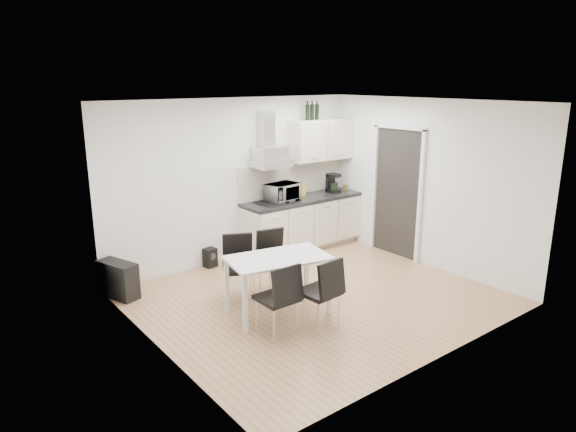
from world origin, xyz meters
The scene contains 15 objects.
ground centered at (0.00, 0.00, 0.00)m, with size 4.50×4.50×0.00m, color tan.
wall_back centered at (0.00, 2.00, 1.30)m, with size 4.50×0.10×2.60m, color white.
wall_front centered at (0.00, -2.00, 1.30)m, with size 4.50×0.10×2.60m, color white.
wall_left centered at (-2.25, 0.00, 1.30)m, with size 0.10×4.00×2.60m, color white.
wall_right centered at (2.25, 0.00, 1.30)m, with size 0.10×4.00×2.60m, color white.
ceiling centered at (0.00, 0.00, 2.60)m, with size 4.50×4.50×0.00m, color white.
doorway centered at (2.21, 0.55, 1.05)m, with size 0.08×1.04×2.10m, color white.
kitchenette centered at (1.19, 1.73, 0.83)m, with size 2.22×0.64×2.52m.
dining_table centered at (-0.68, -0.07, 0.65)m, with size 1.35×0.93×0.75m.
chair_far_left centered at (-0.85, 0.56, 0.44)m, with size 0.44×0.50×0.88m, color black, non-canonical shape.
chair_far_right centered at (-0.33, 0.45, 0.44)m, with size 0.44×0.50×0.88m, color black, non-canonical shape.
chair_near_left centered at (-1.02, -0.51, 0.44)m, with size 0.44×0.50×0.88m, color black, non-canonical shape.
chair_near_right centered at (-0.53, -0.68, 0.44)m, with size 0.44×0.50×0.88m, color black, non-canonical shape.
guitar_amp centered at (-2.10, 1.65, 0.25)m, with size 0.44×0.65×0.50m.
floor_speaker centered at (-0.55, 1.90, 0.15)m, with size 0.18×0.16×0.30m, color black.
Camera 1 is at (-4.23, -4.89, 2.89)m, focal length 32.00 mm.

